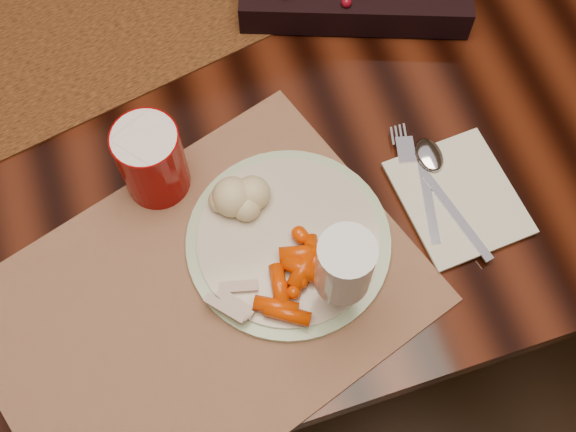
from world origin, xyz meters
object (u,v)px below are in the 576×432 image
object	(u,v)px
dining_table	(247,174)
napkin	(458,197)
mashed_potatoes	(242,201)
turkey_shreds	(234,298)
dinner_plate	(288,241)
baby_carrots	(316,282)
wine_glass	(342,279)
placemat_main	(201,301)
red_cup	(152,161)

from	to	relation	value
dining_table	napkin	distance (m)	0.53
mashed_potatoes	turkey_shreds	size ratio (longest dim) A/B	1.30
dinner_plate	baby_carrots	xyz separation A→B (m)	(0.01, -0.06, 0.02)
turkey_shreds	dinner_plate	bearing A→B (deg)	33.03
turkey_shreds	napkin	size ratio (longest dim) A/B	0.41
dinner_plate	wine_glass	world-z (taller)	wine_glass
turkey_shreds	napkin	world-z (taller)	turkey_shreds
dining_table	dinner_plate	size ratio (longest dim) A/B	7.46
baby_carrots	dining_table	bearing A→B (deg)	88.98
turkey_shreds	placemat_main	bearing A→B (deg)	154.86
placemat_main	turkey_shreds	size ratio (longest dim) A/B	7.63
wine_glass	dinner_plate	bearing A→B (deg)	109.65
placemat_main	baby_carrots	size ratio (longest dim) A/B	3.94
napkin	wine_glass	world-z (taller)	wine_glass
napkin	wine_glass	xyz separation A→B (m)	(-0.18, -0.08, 0.08)
napkin	red_cup	xyz separation A→B (m)	(-0.34, 0.13, 0.05)
baby_carrots	mashed_potatoes	distance (m)	0.13
wine_glass	turkey_shreds	bearing A→B (deg)	163.55
dinner_plate	wine_glass	distance (m)	0.12
dinner_plate	wine_glass	size ratio (longest dim) A/B	1.47
dining_table	mashed_potatoes	bearing A→B (deg)	-102.97
turkey_shreds	wine_glass	xyz separation A→B (m)	(0.11, -0.03, 0.06)
dinner_plate	napkin	xyz separation A→B (m)	(0.21, -0.01, -0.00)
napkin	red_cup	size ratio (longest dim) A/B	1.45
turkey_shreds	baby_carrots	bearing A→B (deg)	-6.89
mashed_potatoes	napkin	bearing A→B (deg)	-13.18
red_cup	dinner_plate	bearing A→B (deg)	-45.18
dining_table	mashed_potatoes	distance (m)	0.49
napkin	wine_glass	size ratio (longest dim) A/B	0.94
mashed_potatoes	red_cup	size ratio (longest dim) A/B	0.77
turkey_shreds	napkin	xyz separation A→B (m)	(0.30, 0.04, -0.02)
wine_glass	mashed_potatoes	bearing A→B (deg)	117.06
dining_table	baby_carrots	distance (m)	0.54
red_cup	wine_glass	distance (m)	0.27
dinner_plate	dining_table	bearing A→B (deg)	86.61
placemat_main	red_cup	xyz separation A→B (m)	(-0.01, 0.16, 0.06)
napkin	dining_table	bearing A→B (deg)	118.35
turkey_shreds	wine_glass	bearing A→B (deg)	-16.45
dinner_plate	napkin	size ratio (longest dim) A/B	1.56
placemat_main	baby_carrots	bearing A→B (deg)	-30.68
baby_carrots	red_cup	size ratio (longest dim) A/B	1.15
dining_table	dinner_plate	bearing A→B (deg)	-93.39
red_cup	wine_glass	bearing A→B (deg)	-53.63
red_cup	wine_glass	world-z (taller)	wine_glass
mashed_potatoes	napkin	xyz separation A→B (m)	(0.25, -0.06, -0.03)
baby_carrots	napkin	world-z (taller)	baby_carrots
dinner_plate	turkey_shreds	world-z (taller)	turkey_shreds
dinner_plate	baby_carrots	distance (m)	0.07
mashed_potatoes	red_cup	world-z (taller)	red_cup
dining_table	turkey_shreds	world-z (taller)	turkey_shreds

